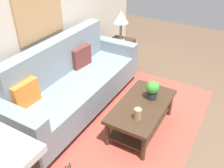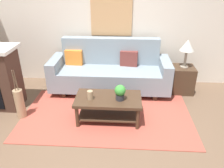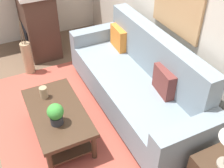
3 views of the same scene
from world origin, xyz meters
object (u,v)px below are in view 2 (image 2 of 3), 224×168
at_px(table_lamp, 187,46).
at_px(throw_pillow_orange, 74,57).
at_px(potted_plant_tabletop, 120,92).
at_px(framed_painting, 111,16).
at_px(coffee_table, 108,104).
at_px(side_table, 182,79).
at_px(tabletop_vase, 90,95).
at_px(couch, 110,71).
at_px(throw_pillow_maroon, 129,59).
at_px(floor_vase, 20,104).

bearing_deg(table_lamp, throw_pillow_orange, 177.32).
relative_size(potted_plant_tabletop, framed_painting, 0.30).
bearing_deg(coffee_table, framed_painting, 91.67).
bearing_deg(framed_painting, side_table, -16.44).
height_order(tabletop_vase, potted_plant_tabletop, potted_plant_tabletop).
height_order(potted_plant_tabletop, framed_painting, framed_painting).
bearing_deg(table_lamp, couch, -179.37).
xyz_separation_m(throw_pillow_orange, table_lamp, (2.30, -0.11, 0.31)).
xyz_separation_m(throw_pillow_maroon, coffee_table, (-0.34, -1.22, -0.37)).
relative_size(couch, throw_pillow_maroon, 6.78).
relative_size(throw_pillow_maroon, coffee_table, 0.33).
bearing_deg(floor_vase, table_lamp, 20.84).
height_order(coffee_table, floor_vase, floor_vase).
distance_m(side_table, floor_vase, 3.21).
bearing_deg(side_table, floor_vase, -159.16).
height_order(throw_pillow_orange, framed_painting, framed_painting).
distance_m(couch, side_table, 1.53).
relative_size(coffee_table, potted_plant_tabletop, 4.20).
height_order(throw_pillow_maroon, side_table, throw_pillow_maroon).
distance_m(couch, floor_vase, 1.87).
xyz_separation_m(table_lamp, framed_painting, (-1.52, 0.45, 0.49)).
bearing_deg(couch, potted_plant_tabletop, -78.14).
xyz_separation_m(side_table, framed_painting, (-1.52, 0.45, 1.21)).
bearing_deg(throw_pillow_maroon, potted_plant_tabletop, -96.55).
relative_size(potted_plant_tabletop, floor_vase, 0.49).
bearing_deg(potted_plant_tabletop, framed_painting, 98.51).
relative_size(throw_pillow_orange, coffee_table, 0.33).
bearing_deg(throw_pillow_orange, coffee_table, -56.07).
xyz_separation_m(coffee_table, tabletop_vase, (-0.29, -0.07, 0.19)).
bearing_deg(floor_vase, potted_plant_tabletop, -0.80).
distance_m(throw_pillow_orange, side_table, 2.33).
bearing_deg(couch, floor_vase, -142.74).
bearing_deg(table_lamp, framed_painting, 163.56).
relative_size(couch, tabletop_vase, 16.41).
relative_size(potted_plant_tabletop, table_lamp, 0.46).
height_order(coffee_table, side_table, side_table).
relative_size(table_lamp, floor_vase, 1.07).
relative_size(couch, potted_plant_tabletop, 9.31).
distance_m(throw_pillow_maroon, table_lamp, 1.18).
xyz_separation_m(couch, throw_pillow_orange, (-0.78, 0.12, 0.25)).
bearing_deg(framed_painting, couch, -90.00).
relative_size(throw_pillow_orange, tabletop_vase, 2.42).
xyz_separation_m(tabletop_vase, side_table, (1.77, 1.18, -0.22)).
height_order(tabletop_vase, side_table, tabletop_vase).
distance_m(side_table, table_lamp, 0.71).
bearing_deg(tabletop_vase, table_lamp, 33.71).
distance_m(coffee_table, table_lamp, 1.97).
relative_size(tabletop_vase, side_table, 0.27).
relative_size(throw_pillow_orange, potted_plant_tabletop, 1.37).
xyz_separation_m(couch, potted_plant_tabletop, (0.24, -1.15, 0.14)).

